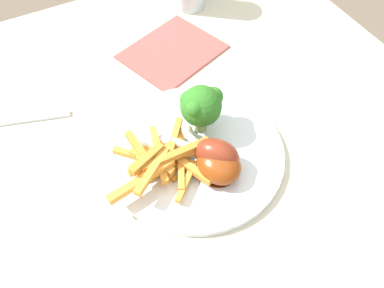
{
  "coord_description": "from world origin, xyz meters",
  "views": [
    {
      "loc": [
        0.31,
        -0.18,
        1.26
      ],
      "look_at": [
        -0.01,
        -0.0,
        0.77
      ],
      "focal_mm": 38.73,
      "sensor_mm": 36.0,
      "label": 1
    }
  ],
  "objects_px": {
    "dining_table": "(198,198)",
    "chicken_drumstick_near": "(217,162)",
    "carrot_fries_pile": "(160,161)",
    "chicken_drumstick_far": "(213,154)",
    "dinner_plate": "(192,154)",
    "fork": "(11,121)",
    "broccoli_floret_front": "(201,105)"
  },
  "relations": [
    {
      "from": "dining_table",
      "to": "chicken_drumstick_near",
      "type": "xyz_separation_m",
      "value": [
        0.03,
        0.01,
        0.14
      ]
    },
    {
      "from": "carrot_fries_pile",
      "to": "chicken_drumstick_far",
      "type": "relative_size",
      "value": 1.49
    },
    {
      "from": "dining_table",
      "to": "chicken_drumstick_near",
      "type": "relative_size",
      "value": 7.73
    },
    {
      "from": "dinner_plate",
      "to": "chicken_drumstick_near",
      "type": "relative_size",
      "value": 2.15
    },
    {
      "from": "chicken_drumstick_near",
      "to": "chicken_drumstick_far",
      "type": "relative_size",
      "value": 1.15
    },
    {
      "from": "chicken_drumstick_far",
      "to": "carrot_fries_pile",
      "type": "bearing_deg",
      "value": -112.08
    },
    {
      "from": "dining_table",
      "to": "chicken_drumstick_far",
      "type": "xyz_separation_m",
      "value": [
        0.02,
        0.01,
        0.15
      ]
    },
    {
      "from": "dinner_plate",
      "to": "chicken_drumstick_near",
      "type": "distance_m",
      "value": 0.05
    },
    {
      "from": "chicken_drumstick_near",
      "to": "chicken_drumstick_far",
      "type": "bearing_deg",
      "value": 173.29
    },
    {
      "from": "dinner_plate",
      "to": "chicken_drumstick_near",
      "type": "xyz_separation_m",
      "value": [
        0.05,
        0.02,
        0.03
      ]
    },
    {
      "from": "dinner_plate",
      "to": "fork",
      "type": "height_order",
      "value": "dinner_plate"
    },
    {
      "from": "broccoli_floret_front",
      "to": "carrot_fries_pile",
      "type": "bearing_deg",
      "value": -65.54
    },
    {
      "from": "carrot_fries_pile",
      "to": "fork",
      "type": "height_order",
      "value": "carrot_fries_pile"
    },
    {
      "from": "broccoli_floret_front",
      "to": "fork",
      "type": "xyz_separation_m",
      "value": [
        -0.16,
        -0.26,
        -0.06
      ]
    },
    {
      "from": "dining_table",
      "to": "broccoli_floret_front",
      "type": "relative_size",
      "value": 11.59
    },
    {
      "from": "dining_table",
      "to": "carrot_fries_pile",
      "type": "bearing_deg",
      "value": -98.78
    },
    {
      "from": "dining_table",
      "to": "dinner_plate",
      "type": "relative_size",
      "value": 3.6
    },
    {
      "from": "dining_table",
      "to": "chicken_drumstick_far",
      "type": "bearing_deg",
      "value": 30.96
    },
    {
      "from": "chicken_drumstick_near",
      "to": "chicken_drumstick_far",
      "type": "distance_m",
      "value": 0.01
    },
    {
      "from": "chicken_drumstick_near",
      "to": "dining_table",
      "type": "bearing_deg",
      "value": -161.49
    },
    {
      "from": "chicken_drumstick_far",
      "to": "fork",
      "type": "height_order",
      "value": "chicken_drumstick_far"
    },
    {
      "from": "dinner_plate",
      "to": "carrot_fries_pile",
      "type": "bearing_deg",
      "value": -85.4
    },
    {
      "from": "broccoli_floret_front",
      "to": "fork",
      "type": "distance_m",
      "value": 0.31
    },
    {
      "from": "fork",
      "to": "broccoli_floret_front",
      "type": "bearing_deg",
      "value": -14.65
    },
    {
      "from": "broccoli_floret_front",
      "to": "carrot_fries_pile",
      "type": "relative_size",
      "value": 0.51
    },
    {
      "from": "broccoli_floret_front",
      "to": "chicken_drumstick_far",
      "type": "height_order",
      "value": "broccoli_floret_front"
    },
    {
      "from": "chicken_drumstick_near",
      "to": "carrot_fries_pile",
      "type": "bearing_deg",
      "value": -120.08
    },
    {
      "from": "broccoli_floret_front",
      "to": "chicken_drumstick_near",
      "type": "bearing_deg",
      "value": -12.62
    },
    {
      "from": "dining_table",
      "to": "chicken_drumstick_far",
      "type": "relative_size",
      "value": 8.88
    },
    {
      "from": "dining_table",
      "to": "dinner_plate",
      "type": "height_order",
      "value": "dinner_plate"
    },
    {
      "from": "dinner_plate",
      "to": "broccoli_floret_front",
      "type": "distance_m",
      "value": 0.08
    },
    {
      "from": "dinner_plate",
      "to": "chicken_drumstick_far",
      "type": "distance_m",
      "value": 0.05
    }
  ]
}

